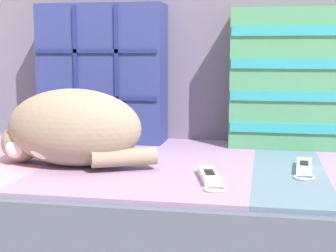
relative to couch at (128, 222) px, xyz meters
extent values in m
cube|color=#4C5166|center=(0.00, 0.00, 0.08)|extent=(1.82, 0.87, 0.20)
cube|color=#C6899E|center=(-0.26, -0.02, 0.18)|extent=(0.17, 0.78, 0.01)
cube|color=gray|center=(-0.09, -0.02, 0.18)|extent=(0.17, 0.78, 0.01)
cube|color=gray|center=(0.09, -0.02, 0.18)|extent=(0.17, 0.78, 0.01)
cube|color=gray|center=(0.26, -0.02, 0.18)|extent=(0.17, 0.78, 0.01)
cube|color=slate|center=(0.44, -0.02, 0.18)|extent=(0.17, 0.78, 0.01)
cube|color=slate|center=(0.00, 0.38, 0.44)|extent=(1.82, 0.14, 0.50)
cube|color=navy|center=(-0.14, 0.23, 0.41)|extent=(0.40, 0.13, 0.44)
cube|color=navy|center=(-0.14, 0.16, 0.34)|extent=(0.38, 0.01, 0.01)
cube|color=navy|center=(-0.21, 0.16, 0.41)|extent=(0.01, 0.01, 0.42)
cube|color=navy|center=(-0.14, 0.16, 0.48)|extent=(0.38, 0.01, 0.01)
cube|color=navy|center=(-0.07, 0.16, 0.41)|extent=(0.01, 0.01, 0.42)
cube|color=#4C9366|center=(0.46, 0.23, 0.40)|extent=(0.39, 0.13, 0.42)
cube|color=teal|center=(0.46, 0.16, 0.26)|extent=(0.38, 0.01, 0.03)
cube|color=teal|center=(0.46, 0.16, 0.35)|extent=(0.38, 0.01, 0.03)
cube|color=teal|center=(0.46, 0.16, 0.44)|extent=(0.38, 0.01, 0.03)
cube|color=teal|center=(0.46, 0.16, 0.54)|extent=(0.38, 0.01, 0.03)
ellipsoid|color=gray|center=(-0.10, -0.14, 0.29)|extent=(0.36, 0.22, 0.20)
sphere|color=gray|center=(-0.25, -0.13, 0.24)|extent=(0.10, 0.10, 0.10)
sphere|color=white|center=(-0.25, -0.16, 0.24)|extent=(0.06, 0.06, 0.06)
ellipsoid|color=white|center=(-0.15, -0.19, 0.26)|extent=(0.11, 0.05, 0.09)
cylinder|color=gray|center=(0.04, -0.17, 0.22)|extent=(0.16, 0.11, 0.04)
cone|color=gray|center=(-0.25, -0.16, 0.30)|extent=(0.04, 0.04, 0.04)
cone|color=gray|center=(-0.25, -0.10, 0.30)|extent=(0.04, 0.04, 0.04)
cube|color=white|center=(0.47, -0.08, 0.20)|extent=(0.05, 0.14, 0.02)
cube|color=black|center=(0.47, -0.09, 0.21)|extent=(0.02, 0.05, 0.00)
cube|color=black|center=(0.48, -0.01, 0.20)|extent=(0.03, 0.01, 0.02)
torus|color=silver|center=(0.47, -0.17, 0.19)|extent=(0.05, 0.05, 0.01)
cube|color=white|center=(0.25, -0.22, 0.20)|extent=(0.07, 0.14, 0.02)
cube|color=black|center=(0.25, -0.23, 0.21)|extent=(0.03, 0.05, 0.00)
cube|color=black|center=(0.24, -0.15, 0.20)|extent=(0.03, 0.02, 0.02)
torus|color=silver|center=(0.27, -0.31, 0.19)|extent=(0.06, 0.06, 0.01)
camera|label=1|loc=(0.37, -1.36, 0.48)|focal=55.00mm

